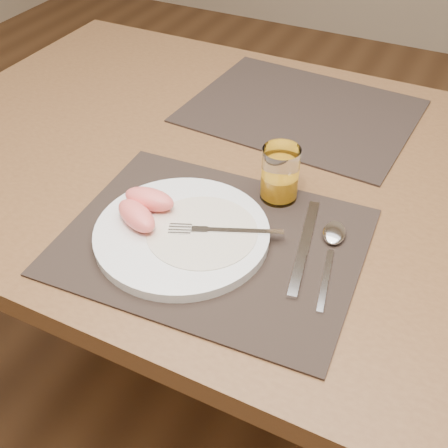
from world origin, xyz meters
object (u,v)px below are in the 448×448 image
plate (182,234)px  knife (302,254)px  placemat_far (301,111)px  spoon (333,239)px  placemat_near (212,241)px  fork (216,230)px  juice_glass (280,176)px  table (259,202)px

plate → knife: size_ratio=1.23×
placemat_far → plate: plate is taller
spoon → placemat_near: bearing=-154.8°
fork → placemat_far: bearing=93.0°
plate → spoon: bearing=23.9°
juice_glass → spoon: bearing=-30.2°
plate → placemat_far: bearing=86.8°
knife → placemat_near: bearing=-167.6°
table → placemat_far: placemat_far is taller
knife → juice_glass: bearing=126.4°
placemat_far → juice_glass: 0.30m
knife → juice_glass: juice_glass is taller
placemat_near → fork: (0.00, 0.00, 0.02)m
table → plate: (-0.03, -0.24, 0.10)m
fork → spoon: (0.16, 0.07, -0.01)m
fork → juice_glass: 0.15m
table → juice_glass: (0.06, -0.07, 0.13)m
table → knife: (0.15, -0.19, 0.09)m
placemat_near → spoon: 0.18m
plate → juice_glass: bearing=59.9°
placemat_far → fork: bearing=-87.0°
knife → placemat_far: bearing=110.7°
fork → table: bearing=94.9°
spoon → plate: bearing=-156.1°
placemat_far → juice_glass: size_ratio=4.78×
fork → juice_glass: bearing=72.2°
knife → spoon: 0.06m
fork → placemat_near: bearing=-130.5°
plate → fork: size_ratio=1.62×
placemat_near → plate: 0.05m
table → placemat_far: (-0.00, 0.22, 0.09)m
placemat_near → placemat_far: (-0.02, 0.44, 0.00)m
table → fork: bearing=-85.1°
placemat_near → placemat_far: bearing=92.5°
juice_glass → fork: bearing=-107.8°
knife → spoon: spoon is taller
plate → knife: bearing=14.0°
plate → spoon: size_ratio=1.41×
knife → spoon: bearing=57.2°
knife → juice_glass: size_ratio=2.32×
juice_glass → plate: bearing=-120.1°
table → plate: bearing=-97.2°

